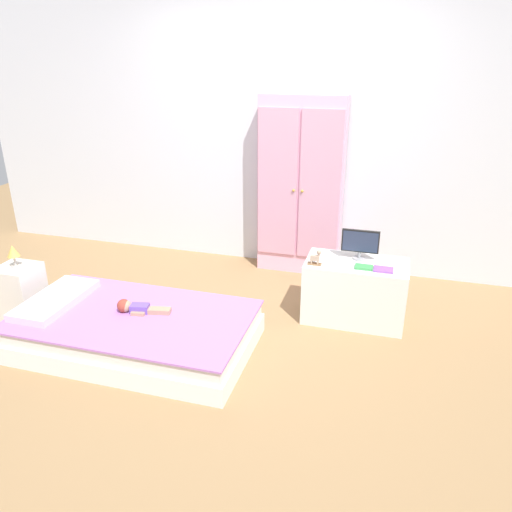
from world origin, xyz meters
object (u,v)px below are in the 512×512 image
bed (135,331)px  table_lamp (13,252)px  rocking_horse_toy (316,258)px  book_green (364,267)px  doll (134,307)px  tv_stand (355,291)px  nightstand (21,292)px  book_purple (383,270)px  tv_monitor (360,243)px  wardrobe (301,187)px

bed → table_lamp: 1.18m
rocking_horse_toy → book_green: (0.36, 0.04, -0.05)m
doll → rocking_horse_toy: size_ratio=3.14×
table_lamp → tv_stand: 2.69m
nightstand → bed: bearing=-7.9°
doll → rocking_horse_toy: 1.40m
book_purple → rocking_horse_toy: bearing=-175.9°
doll → tv_monitor: bearing=30.4°
tv_stand → wardrobe: bearing=126.5°
wardrobe → tv_monitor: wardrobe is taller
doll → book_purple: book_purple is taller
wardrobe → book_purple: wardrobe is taller
bed → table_lamp: bearing=172.1°
table_lamp → tv_monitor: bearing=16.7°
table_lamp → book_purple: bearing=12.2°
bed → doll: doll is taller
nightstand → rocking_horse_toy: bearing=14.0°
wardrobe → book_green: wardrobe is taller
wardrobe → tv_stand: (0.63, -0.84, -0.59)m
rocking_horse_toy → book_purple: 0.51m
tv_stand → tv_monitor: tv_monitor is taller
book_green → rocking_horse_toy: bearing=-174.3°
nightstand → book_purple: bearing=12.2°
bed → doll: size_ratio=4.32×
rocking_horse_toy → tv_monitor: bearing=33.8°
tv_stand → book_green: size_ratio=5.91×
wardrobe → book_purple: size_ratio=11.62×
wardrobe → tv_monitor: 1.02m
book_purple → doll: bearing=-157.2°
bed → wardrobe: wardrobe is taller
bed → nightstand: (-1.09, 0.15, 0.09)m
tv_monitor → book_green: (0.05, -0.17, -0.13)m
tv_monitor → book_purple: (0.20, -0.17, -0.13)m
bed → book_green: size_ratio=12.75×
nightstand → book_purple: size_ratio=3.07×
rocking_horse_toy → table_lamp: bearing=-166.0°
tv_monitor → table_lamp: bearing=-163.3°
bed → tv_monitor: (1.49, 0.92, 0.50)m
nightstand → book_green: (2.63, 0.60, 0.28)m
doll → nightstand: (-1.08, 0.11, -0.08)m
wardrobe → book_green: (0.68, -0.94, -0.33)m
tv_stand → rocking_horse_toy: size_ratio=6.28×
doll → tv_monitor: size_ratio=1.36×
wardrobe → book_purple: 1.30m
wardrobe → doll: bearing=-117.8°
book_green → tv_stand: bearing=121.3°
bed → wardrobe: 2.02m
rocking_horse_toy → wardrobe: bearing=108.4°
tv_monitor → rocking_horse_toy: size_ratio=2.31×
table_lamp → doll: bearing=-5.9°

